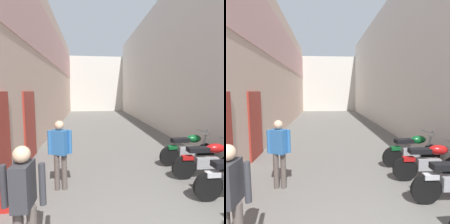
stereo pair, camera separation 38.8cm
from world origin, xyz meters
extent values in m
plane|color=#66635E|center=(0.00, 8.35, 0.00)|extent=(36.70, 36.70, 0.00)
cube|color=beige|center=(-3.11, 10.35, 3.31)|extent=(0.40, 20.70, 6.63)
cube|color=#9E2D23|center=(-2.89, 5.60, 1.10)|extent=(0.06, 1.10, 2.20)
cube|color=#DBA39E|center=(-2.90, 10.35, 4.77)|extent=(0.04, 20.70, 2.12)
cube|color=beige|center=(3.11, 10.35, 3.62)|extent=(0.40, 20.70, 7.24)
cube|color=beige|center=(0.00, 21.70, 3.02)|extent=(8.82, 2.00, 6.04)
cylinder|color=black|center=(1.34, 2.60, 0.30)|extent=(0.60, 0.10, 0.60)
cube|color=black|center=(1.68, 2.59, 0.76)|extent=(0.53, 0.23, 0.12)
cube|color=#B7B7BC|center=(1.42, 2.60, 0.56)|extent=(0.28, 0.15, 0.10)
cylinder|color=black|center=(1.34, 3.57, 0.30)|extent=(0.60, 0.11, 0.60)
cube|color=#9E9EA3|center=(1.91, 3.55, 0.42)|extent=(0.57, 0.22, 0.28)
ellipsoid|color=#AD1414|center=(2.14, 3.54, 0.78)|extent=(0.49, 0.28, 0.24)
cube|color=black|center=(1.68, 3.56, 0.76)|extent=(0.53, 0.24, 0.12)
cube|color=#AD1414|center=(1.42, 3.57, 0.56)|extent=(0.29, 0.15, 0.10)
cylinder|color=black|center=(2.58, 4.58, 0.30)|extent=(0.61, 0.15, 0.60)
cylinder|color=black|center=(1.34, 4.44, 0.30)|extent=(0.61, 0.15, 0.60)
cube|color=#9E9EA3|center=(1.91, 4.51, 0.42)|extent=(0.58, 0.26, 0.28)
ellipsoid|color=#0F5123|center=(2.14, 4.53, 0.78)|extent=(0.51, 0.31, 0.24)
cube|color=black|center=(1.68, 4.48, 0.76)|extent=(0.54, 0.28, 0.12)
cylinder|color=#9E9EA3|center=(2.51, 4.57, 0.65)|extent=(0.25, 0.09, 0.77)
cylinder|color=#9E9EA3|center=(2.44, 4.57, 1.00)|extent=(0.10, 0.58, 0.04)
sphere|color=silver|center=(2.56, 4.58, 0.90)|extent=(0.14, 0.14, 0.14)
cube|color=#0F5123|center=(1.42, 4.45, 0.56)|extent=(0.29, 0.17, 0.10)
cube|color=#333338|center=(-1.80, 1.52, 1.09)|extent=(0.22, 0.35, 0.54)
sphere|color=#DBB28E|center=(-1.80, 1.52, 1.47)|extent=(0.20, 0.20, 0.20)
cylinder|color=#333338|center=(-1.58, 1.52, 1.09)|extent=(0.08, 0.08, 0.52)
cylinder|color=#564C47|center=(-1.73, 3.45, 0.41)|extent=(0.12, 0.12, 0.82)
cylinder|color=#564C47|center=(-1.57, 3.45, 0.41)|extent=(0.12, 0.12, 0.82)
cube|color=#2D66A5|center=(-1.65, 3.45, 1.09)|extent=(0.39, 0.33, 0.54)
sphere|color=#DBB28E|center=(-1.65, 3.45, 1.47)|extent=(0.20, 0.20, 0.20)
cylinder|color=#2D66A5|center=(-1.87, 3.45, 1.09)|extent=(0.08, 0.08, 0.52)
cylinder|color=#2D66A5|center=(-1.43, 3.45, 1.09)|extent=(0.08, 0.08, 0.52)
cylinder|color=#4C4C4C|center=(-2.40, 2.96, 0.47)|extent=(0.02, 0.22, 0.93)
cone|color=#232328|center=(-2.40, 2.88, 0.68)|extent=(0.20, 0.31, 0.58)
camera|label=1|loc=(-1.03, -0.76, 2.20)|focal=30.60mm
camera|label=2|loc=(-0.64, -0.80, 2.20)|focal=30.60mm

